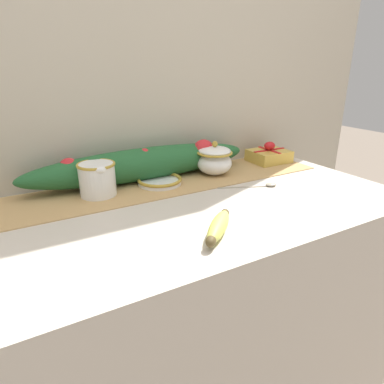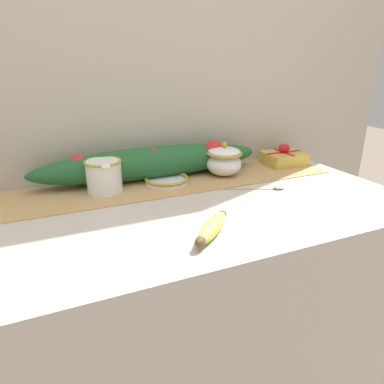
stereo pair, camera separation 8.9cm
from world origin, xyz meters
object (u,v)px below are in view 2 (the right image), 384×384
spoon (274,188)px  gift_box (283,158)px  small_dish (167,180)px  cream_pitcher (104,175)px  sugar_bowl (224,160)px  banana (212,227)px

spoon → gift_box: (0.20, 0.21, 0.02)m
small_dish → cream_pitcher: bearing=179.6°
small_dish → spoon: small_dish is taller
cream_pitcher → spoon: (0.48, -0.18, -0.05)m
sugar_bowl → spoon: bearing=-67.5°
sugar_bowl → banana: bearing=-122.1°
cream_pitcher → gift_box: 0.68m
banana → gift_box: bearing=38.4°
cream_pitcher → small_dish: cream_pitcher is taller
cream_pitcher → small_dish: 0.20m
cream_pitcher → banana: size_ratio=0.88×
spoon → gift_box: size_ratio=1.23×
gift_box → sugar_bowl: bearing=-173.9°
sugar_bowl → spoon: size_ratio=0.68×
cream_pitcher → gift_box: (0.68, 0.03, -0.03)m
spoon → sugar_bowl: bearing=135.7°
banana → gift_box: 0.64m
cream_pitcher → gift_box: cream_pitcher is taller
banana → spoon: bearing=31.5°
cream_pitcher → sugar_bowl: sugar_bowl is taller
small_dish → banana: 0.37m
spoon → banana: bearing=-125.3°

